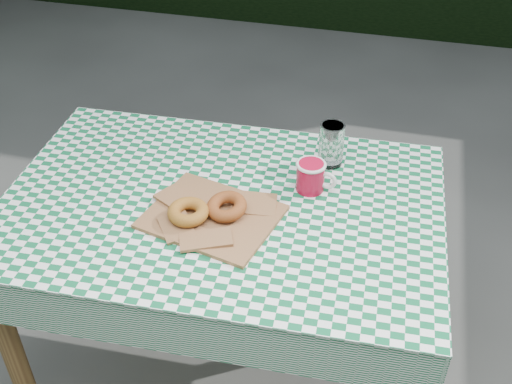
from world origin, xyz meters
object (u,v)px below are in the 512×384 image
paper_bag (212,216)px  coffee_mug (310,176)px  table (225,299)px  drinking_glass (331,144)px

paper_bag → coffee_mug: coffee_mug is taller
table → coffee_mug: 0.49m
paper_bag → coffee_mug: size_ratio=2.11×
table → paper_bag: paper_bag is taller
table → coffee_mug: bearing=25.4°
paper_bag → coffee_mug: (0.23, 0.19, 0.04)m
table → drinking_glass: drinking_glass is taller
paper_bag → drinking_glass: size_ratio=2.52×
coffee_mug → drinking_glass: (0.03, 0.14, 0.02)m
drinking_glass → paper_bag: bearing=-128.4°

